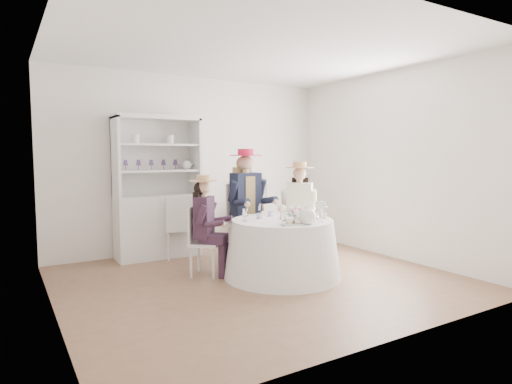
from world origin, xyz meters
TOP-DOWN VIEW (x-y plane):
  - ground at (0.00, 0.00)m, footprint 4.50×4.50m
  - ceiling at (0.00, 0.00)m, footprint 4.50×4.50m
  - wall_back at (0.00, 2.00)m, footprint 4.50×0.00m
  - wall_front at (0.00, -2.00)m, footprint 4.50×0.00m
  - wall_left at (-2.25, 0.00)m, footprint 0.00×4.50m
  - wall_right at (2.25, 0.00)m, footprint 0.00×4.50m
  - tea_table at (0.30, -0.03)m, footprint 1.43×1.43m
  - hutch at (-0.67, 1.77)m, footprint 1.32×0.73m
  - side_table at (1.01, 1.75)m, footprint 0.59×0.59m
  - hatbox at (1.01, 1.75)m, footprint 0.38×0.38m
  - guest_left at (-0.49, 0.49)m, footprint 0.53×0.52m
  - guest_mid at (0.34, 0.91)m, footprint 0.58×0.60m
  - guest_right at (1.01, 0.59)m, footprint 0.59×0.59m
  - spare_chair at (-0.47, 1.49)m, footprint 0.46×0.46m
  - teacup_a at (0.09, 0.17)m, footprint 0.09×0.09m
  - teacup_b at (0.31, 0.27)m, footprint 0.08×0.08m
  - teacup_c at (0.55, 0.13)m, footprint 0.12×0.12m
  - flower_bowl at (0.51, -0.09)m, footprint 0.28×0.28m
  - flower_arrangement at (0.49, -0.07)m, footprint 0.20×0.20m
  - table_teapot at (0.34, -0.47)m, footprint 0.28×0.20m
  - sandwich_plate at (0.20, -0.37)m, footprint 0.29×0.29m
  - cupcake_stand at (0.77, -0.18)m, footprint 0.22×0.22m
  - stemware_set at (0.30, -0.03)m, footprint 0.97×0.94m

SIDE VIEW (x-z plane):
  - ground at x=0.00m, z-range 0.00..0.00m
  - tea_table at x=0.30m, z-range 0.00..0.71m
  - side_table at x=1.01m, z-range 0.00..0.77m
  - spare_chair at x=-0.47m, z-range 0.03..0.95m
  - guest_left at x=-0.49m, z-range 0.08..1.33m
  - sandwich_plate at x=0.20m, z-range 0.69..0.76m
  - hutch at x=-0.67m, z-range -0.30..1.76m
  - flower_bowl at x=0.51m, z-range 0.71..0.76m
  - teacup_b at x=0.31m, z-range 0.71..0.77m
  - teacup_a at x=0.09m, z-range 0.71..0.77m
  - teacup_c at x=0.55m, z-range 0.71..0.78m
  - stemware_set at x=0.30m, z-range 0.71..0.86m
  - cupcake_stand at x=0.77m, z-range 0.68..0.89m
  - guest_right at x=1.01m, z-range 0.09..1.48m
  - table_teapot at x=0.34m, z-range 0.69..0.90m
  - flower_arrangement at x=0.49m, z-range 0.77..0.84m
  - guest_mid at x=0.34m, z-range 0.10..1.68m
  - hatbox at x=1.01m, z-range 0.77..1.10m
  - wall_back at x=0.00m, z-range -0.90..3.60m
  - wall_front at x=0.00m, z-range -0.90..3.60m
  - wall_left at x=-2.25m, z-range -0.90..3.60m
  - wall_right at x=2.25m, z-range -0.90..3.60m
  - ceiling at x=0.00m, z-range 2.70..2.70m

